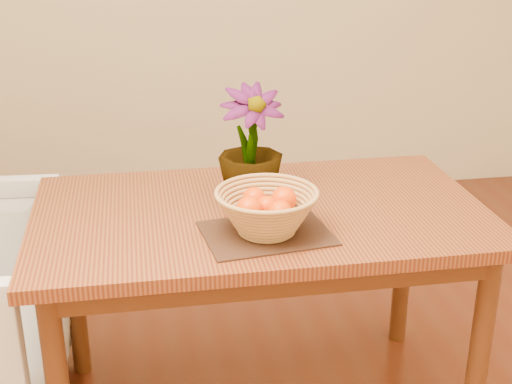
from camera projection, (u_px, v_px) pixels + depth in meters
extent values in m
cube|color=brown|center=(260.00, 215.00, 2.22)|extent=(1.40, 0.80, 0.04)
cube|color=#4B2711|center=(260.00, 232.00, 2.24)|extent=(1.28, 0.68, 0.08)
cylinder|color=#4B2711|center=(479.00, 356.00, 2.16)|extent=(0.06, 0.06, 0.71)
cylinder|color=#4B2711|center=(74.00, 287.00, 2.55)|extent=(0.06, 0.06, 0.71)
cylinder|color=#4B2711|center=(403.00, 259.00, 2.75)|extent=(0.06, 0.06, 0.71)
cube|color=#372014|center=(266.00, 233.00, 2.04)|extent=(0.39, 0.31, 0.01)
cylinder|color=tan|center=(266.00, 231.00, 2.04)|extent=(0.15, 0.15, 0.01)
sphere|color=#FA4404|center=(267.00, 206.00, 2.01)|extent=(0.06, 0.06, 0.06)
sphere|color=#FA4404|center=(284.00, 199.00, 2.04)|extent=(0.07, 0.07, 0.07)
sphere|color=#FA4404|center=(254.00, 199.00, 2.05)|extent=(0.07, 0.07, 0.07)
sphere|color=#FA4404|center=(249.00, 209.00, 1.97)|extent=(0.07, 0.07, 0.07)
sphere|color=#FA4404|center=(280.00, 212.00, 1.96)|extent=(0.07, 0.07, 0.07)
imported|color=#1B4213|center=(251.00, 145.00, 2.22)|extent=(0.23, 0.23, 0.37)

